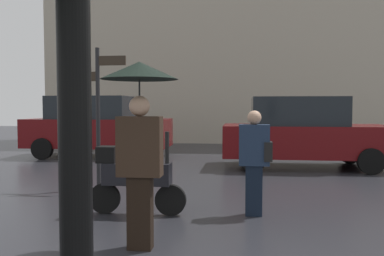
{
  "coord_description": "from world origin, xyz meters",
  "views": [
    {
      "loc": [
        0.25,
        -2.01,
        1.59
      ],
      "look_at": [
        -0.61,
        5.19,
        1.22
      ],
      "focal_mm": 37.99,
      "sensor_mm": 36.0,
      "label": 1
    }
  ],
  "objects_px": {
    "pedestrian_with_umbrella": "(140,114)",
    "parked_car_right": "(303,132)",
    "pedestrian_with_bag": "(255,156)",
    "parked_scooter": "(134,177)",
    "parked_car_left": "(97,126)",
    "street_signpost": "(98,103)"
  },
  "relations": [
    {
      "from": "pedestrian_with_umbrella",
      "to": "parked_car_right",
      "type": "height_order",
      "value": "pedestrian_with_umbrella"
    },
    {
      "from": "pedestrian_with_bag",
      "to": "parked_scooter",
      "type": "height_order",
      "value": "pedestrian_with_bag"
    },
    {
      "from": "parked_scooter",
      "to": "parked_car_left",
      "type": "height_order",
      "value": "parked_car_left"
    },
    {
      "from": "pedestrian_with_umbrella",
      "to": "parked_car_left",
      "type": "relative_size",
      "value": 0.46
    },
    {
      "from": "pedestrian_with_bag",
      "to": "parked_car_right",
      "type": "bearing_deg",
      "value": 53.05
    },
    {
      "from": "parked_car_left",
      "to": "parked_car_right",
      "type": "height_order",
      "value": "parked_car_left"
    },
    {
      "from": "pedestrian_with_bag",
      "to": "parked_car_left",
      "type": "distance_m",
      "value": 8.1
    },
    {
      "from": "street_signpost",
      "to": "pedestrian_with_umbrella",
      "type": "bearing_deg",
      "value": -63.04
    },
    {
      "from": "parked_scooter",
      "to": "parked_car_left",
      "type": "xyz_separation_m",
      "value": [
        -3.01,
        6.69,
        0.43
      ]
    },
    {
      "from": "pedestrian_with_bag",
      "to": "street_signpost",
      "type": "relative_size",
      "value": 0.56
    },
    {
      "from": "parked_scooter",
      "to": "street_signpost",
      "type": "distance_m",
      "value": 2.41
    },
    {
      "from": "parked_car_left",
      "to": "street_signpost",
      "type": "xyz_separation_m",
      "value": [
        1.83,
        -4.91,
        0.68
      ]
    },
    {
      "from": "pedestrian_with_bag",
      "to": "parked_scooter",
      "type": "xyz_separation_m",
      "value": [
        -1.77,
        -0.15,
        -0.32
      ]
    },
    {
      "from": "parked_scooter",
      "to": "parked_car_right",
      "type": "distance_m",
      "value": 6.0
    },
    {
      "from": "pedestrian_with_umbrella",
      "to": "street_signpost",
      "type": "xyz_separation_m",
      "value": [
        -1.63,
        3.21,
        0.14
      ]
    },
    {
      "from": "pedestrian_with_umbrella",
      "to": "parked_car_right",
      "type": "relative_size",
      "value": 0.49
    },
    {
      "from": "pedestrian_with_umbrella",
      "to": "pedestrian_with_bag",
      "type": "relative_size",
      "value": 1.36
    },
    {
      "from": "pedestrian_with_umbrella",
      "to": "parked_scooter",
      "type": "bearing_deg",
      "value": 98.89
    },
    {
      "from": "pedestrian_with_bag",
      "to": "parked_car_left",
      "type": "bearing_deg",
      "value": 105.14
    },
    {
      "from": "parked_scooter",
      "to": "parked_car_right",
      "type": "xyz_separation_m",
      "value": [
        3.18,
        5.08,
        0.38
      ]
    },
    {
      "from": "pedestrian_with_umbrella",
      "to": "street_signpost",
      "type": "bearing_deg",
      "value": 108.34
    },
    {
      "from": "pedestrian_with_bag",
      "to": "parked_scooter",
      "type": "bearing_deg",
      "value": 163.77
    }
  ]
}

